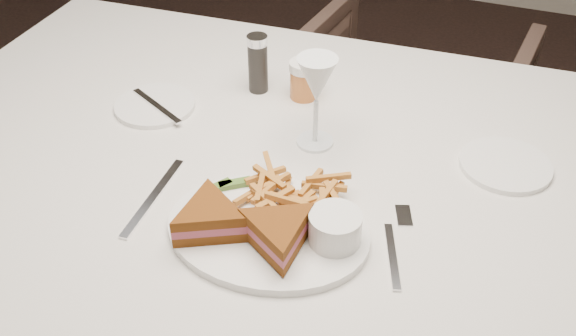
# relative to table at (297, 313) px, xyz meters

# --- Properties ---
(ground) EXTENTS (5.00, 5.00, 0.00)m
(ground) POSITION_rel_table_xyz_m (-0.27, 0.14, -0.38)
(ground) COLOR black
(ground) RESTS_ON ground
(table) EXTENTS (1.64, 1.14, 0.75)m
(table) POSITION_rel_table_xyz_m (0.00, 0.00, 0.00)
(table) COLOR silver
(table) RESTS_ON ground
(chair_far) EXTENTS (0.72, 0.68, 0.67)m
(chair_far) POSITION_rel_table_xyz_m (0.02, 0.85, -0.04)
(chair_far) COLOR #48342C
(chair_far) RESTS_ON ground
(table_setting) EXTENTS (0.83, 0.56, 0.18)m
(table_setting) POSITION_rel_table_xyz_m (-0.00, -0.06, 0.41)
(table_setting) COLOR white
(table_setting) RESTS_ON table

